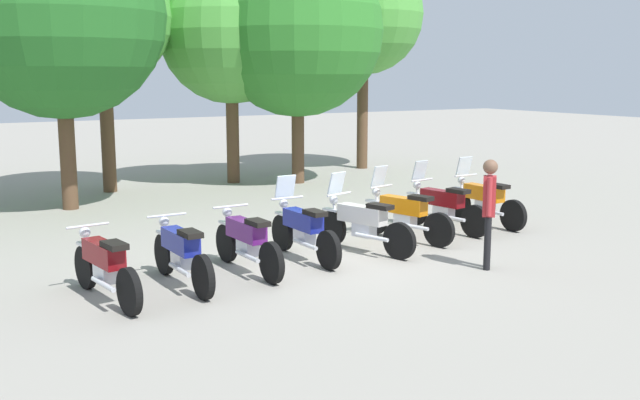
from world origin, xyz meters
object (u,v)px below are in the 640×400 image
object	(u,v)px
tree_4	(297,31)
tree_3	(231,32)
motorcycle_1	(181,253)
person_0	(489,205)
tree_2	(102,18)
motorcycle_4	(362,223)
motorcycle_6	(442,206)
tree_5	(363,15)
motorcycle_5	(404,213)
motorcycle_7	(484,200)
motorcycle_3	(303,229)
motorcycle_2	(247,241)
motorcycle_0	(105,265)
tree_1	(59,14)

from	to	relation	value
tree_4	tree_3	bearing A→B (deg)	149.13
motorcycle_1	tree_3	bearing A→B (deg)	-29.39
person_0	tree_2	world-z (taller)	tree_2
motorcycle_4	motorcycle_6	distance (m)	2.42
tree_4	motorcycle_4	bearing A→B (deg)	-110.44
tree_3	tree_5	bearing A→B (deg)	10.32
motorcycle_1	motorcycle_5	xyz separation A→B (m)	(4.64, 0.80, 0.01)
motorcycle_7	tree_2	bearing A→B (deg)	31.60
motorcycle_3	person_0	xyz separation A→B (m)	(2.27, -2.03, 0.53)
motorcycle_4	tree_5	size ratio (longest dim) A/B	0.31
motorcycle_3	tree_5	world-z (taller)	tree_5
motorcycle_1	tree_5	bearing A→B (deg)	-45.93
tree_3	motorcycle_7	bearing A→B (deg)	-75.13
motorcycle_6	motorcycle_2	bearing A→B (deg)	89.93
motorcycle_0	person_0	bearing A→B (deg)	-111.21
motorcycle_7	tree_1	xyz separation A→B (m)	(-7.11, 6.12, 3.91)
tree_1	tree_3	xyz separation A→B (m)	(4.96, 1.99, -0.17)
motorcycle_0	motorcycle_2	bearing A→B (deg)	-87.92
motorcycle_0	person_0	world-z (taller)	person_0
motorcycle_1	motorcycle_5	bearing A→B (deg)	-82.19
motorcycle_0	tree_4	world-z (taller)	tree_4
motorcycle_4	person_0	size ratio (longest dim) A/B	1.20
tree_2	motorcycle_2	bearing A→B (deg)	-90.90
motorcycle_6	tree_1	world-z (taller)	tree_1
tree_5	motorcycle_6	bearing A→B (deg)	-113.86
motorcycle_3	motorcycle_6	world-z (taller)	same
motorcycle_4	tree_1	world-z (taller)	tree_1
motorcycle_0	motorcycle_1	bearing A→B (deg)	-89.10
motorcycle_0	tree_5	xyz separation A→B (m)	(11.00, 10.39, 4.47)
tree_1	motorcycle_5	bearing A→B (deg)	-53.67
motorcycle_0	motorcycle_5	size ratio (longest dim) A/B	1.02
motorcycle_3	tree_2	size ratio (longest dim) A/B	0.35
motorcycle_4	tree_3	distance (m)	9.71
motorcycle_2	motorcycle_6	world-z (taller)	motorcycle_6
tree_4	motorcycle_3	bearing A→B (deg)	-117.61
tree_4	tree_5	world-z (taller)	tree_5
tree_3	motorcycle_4	bearing A→B (deg)	-98.61
motorcycle_4	motorcycle_5	bearing A→B (deg)	-89.51
motorcycle_5	tree_2	xyz separation A→B (m)	(-3.33, 8.61, 4.01)
motorcycle_1	motorcycle_7	size ratio (longest dim) A/B	1.00
tree_1	tree_2	world-z (taller)	tree_1
motorcycle_7	person_0	size ratio (longest dim) A/B	1.24
motorcycle_1	motorcycle_7	world-z (taller)	motorcycle_7
tree_5	person_0	bearing A→B (deg)	-114.04
motorcycle_4	tree_1	xyz separation A→B (m)	(-3.62, 6.87, 3.91)
tree_1	tree_3	distance (m)	5.35
motorcycle_3	tree_5	size ratio (longest dim) A/B	0.32
motorcycle_3	motorcycle_5	world-z (taller)	same
motorcycle_4	tree_4	world-z (taller)	tree_4
motorcycle_3	tree_5	distance (m)	13.05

